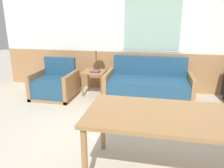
{
  "coord_description": "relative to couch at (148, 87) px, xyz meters",
  "views": [
    {
      "loc": [
        0.14,
        -2.38,
        1.66
      ],
      "look_at": [
        -0.59,
        1.16,
        0.56
      ],
      "focal_mm": 35.0,
      "sensor_mm": 36.0,
      "label": 1
    }
  ],
  "objects": [
    {
      "name": "table_lamp",
      "position": [
        -1.16,
        0.14,
        0.8
      ],
      "size": [
        0.29,
        0.29,
        0.62
      ],
      "color": "#4C3823",
      "rests_on": "side_table"
    },
    {
      "name": "armchair",
      "position": [
        -1.98,
        -0.29,
        -0.01
      ],
      "size": [
        0.87,
        0.78,
        0.82
      ],
      "rotation": [
        0.0,
        0.0,
        0.13
      ],
      "color": "#9E7042",
      "rests_on": "ground_plane"
    },
    {
      "name": "wall_back",
      "position": [
        -0.0,
        0.58,
        1.1
      ],
      "size": [
        7.2,
        0.09,
        2.7
      ],
      "color": "#AD7A4C",
      "rests_on": "ground_plane"
    },
    {
      "name": "dining_table",
      "position": [
        0.39,
        -2.35,
        0.41
      ],
      "size": [
        1.86,
        0.85,
        0.74
      ],
      "color": "#9E7042",
      "rests_on": "ground_plane"
    },
    {
      "name": "ground_plane",
      "position": [
        -0.0,
        -2.05,
        -0.26
      ],
      "size": [
        16.0,
        16.0,
        0.0
      ],
      "primitive_type": "plane",
      "color": "beige"
    },
    {
      "name": "book_stack",
      "position": [
        -1.14,
        -0.02,
        0.29
      ],
      "size": [
        0.23,
        0.15,
        0.03
      ],
      "color": "black",
      "rests_on": "side_table"
    },
    {
      "name": "couch",
      "position": [
        0.0,
        0.0,
        0.0
      ],
      "size": [
        1.76,
        0.88,
        0.85
      ],
      "color": "#9E7042",
      "rests_on": "ground_plane"
    },
    {
      "name": "side_table",
      "position": [
        -1.19,
        0.06,
        0.18
      ],
      "size": [
        0.48,
        0.48,
        0.54
      ],
      "color": "#9E7042",
      "rests_on": "ground_plane"
    }
  ]
}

